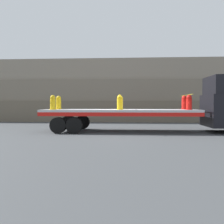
{
  "coord_description": "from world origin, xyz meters",
  "views": [
    {
      "loc": [
        0.47,
        -13.99,
        1.54
      ],
      "look_at": [
        -0.45,
        0.0,
        1.1
      ],
      "focal_mm": 40.0,
      "sensor_mm": 36.0,
      "label": 1
    }
  ],
  "objects": [
    {
      "name": "cargo_strap_middle",
      "position": [
        3.67,
        0.0,
        2.04
      ],
      "size": [
        0.05,
        2.78,
        0.01
      ],
      "color": "yellow",
      "rests_on": "fire_hydrant_red_near_2"
    },
    {
      "name": "ground_plane",
      "position": [
        0.0,
        0.0,
        0.0
      ],
      "size": [
        120.0,
        120.0,
        0.0
      ],
      "primitive_type": "plane",
      "color": "#3F4244"
    },
    {
      "name": "fire_hydrant_yellow_far_0",
      "position": [
        -3.67,
        0.57,
        1.62
      ],
      "size": [
        0.37,
        0.53,
        0.79
      ],
      "color": "gold",
      "rests_on": "flatbed_trailer"
    },
    {
      "name": "fire_hydrant_yellow_near_0",
      "position": [
        -3.67,
        -0.57,
        1.62
      ],
      "size": [
        0.37,
        0.53,
        0.79
      ],
      "color": "gold",
      "rests_on": "flatbed_trailer"
    },
    {
      "name": "rock_cliff",
      "position": [
        0.0,
        8.62,
        2.73
      ],
      "size": [
        60.0,
        3.3,
        5.47
      ],
      "color": "#665B4C",
      "rests_on": "ground_plane"
    },
    {
      "name": "fire_hydrant_yellow_far_1",
      "position": [
        0.0,
        0.57,
        1.62
      ],
      "size": [
        0.37,
        0.53,
        0.79
      ],
      "color": "gold",
      "rests_on": "flatbed_trailer"
    },
    {
      "name": "fire_hydrant_red_far_2",
      "position": [
        3.67,
        0.57,
        1.62
      ],
      "size": [
        0.37,
        0.53,
        0.79
      ],
      "color": "red",
      "rests_on": "flatbed_trailer"
    },
    {
      "name": "flatbed_trailer",
      "position": [
        -0.62,
        0.0,
        1.0
      ],
      "size": [
        8.54,
        2.67,
        1.24
      ],
      "color": "#B2B2B7",
      "rests_on": "ground_plane"
    },
    {
      "name": "cargo_strap_rear",
      "position": [
        0.0,
        0.0,
        2.04
      ],
      "size": [
        0.05,
        2.78,
        0.01
      ],
      "color": "yellow",
      "rests_on": "fire_hydrant_yellow_near_1"
    },
    {
      "name": "fire_hydrant_yellow_near_1",
      "position": [
        0.0,
        -0.57,
        1.62
      ],
      "size": [
        0.37,
        0.53,
        0.79
      ],
      "color": "gold",
      "rests_on": "flatbed_trailer"
    },
    {
      "name": "fire_hydrant_red_near_2",
      "position": [
        3.67,
        -0.57,
        1.62
      ],
      "size": [
        0.37,
        0.53,
        0.79
      ],
      "color": "red",
      "rests_on": "flatbed_trailer"
    }
  ]
}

